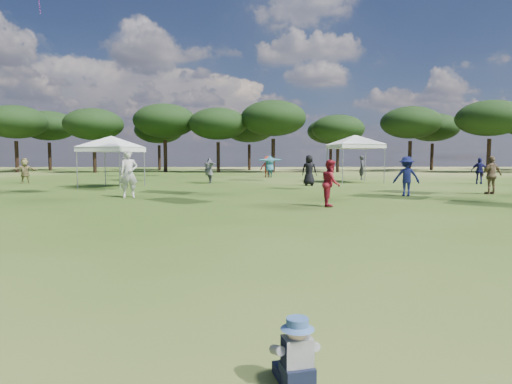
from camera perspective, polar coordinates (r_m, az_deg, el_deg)
tree_line at (r=48.69m, az=1.03°, el=9.15°), size 108.78×17.63×7.77m
tent_left at (r=24.32m, az=-18.75°, el=6.80°), size 5.18×5.18×3.04m
tent_right at (r=27.86m, az=13.07°, el=7.16°), size 5.73×5.73×3.31m
toddler at (r=3.20m, az=5.37°, el=-20.85°), size 0.36×0.39×0.49m
festival_crowd at (r=25.44m, az=-3.88°, el=2.90°), size 30.40×21.32×1.89m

